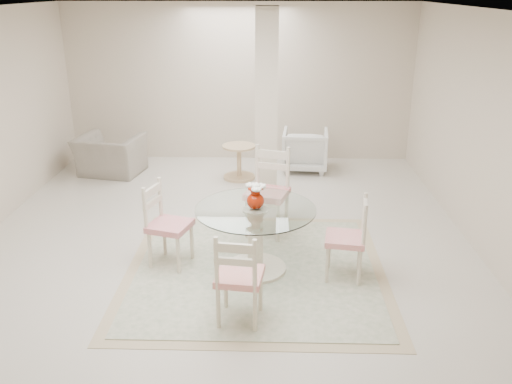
{
  "coord_description": "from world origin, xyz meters",
  "views": [
    {
      "loc": [
        0.57,
        -5.94,
        2.94
      ],
      "look_at": [
        0.41,
        -0.48,
        0.85
      ],
      "focal_mm": 38.0,
      "sensor_mm": 36.0,
      "label": 1
    }
  ],
  "objects_px": {
    "column": "(267,111)",
    "armchair_white": "(305,150)",
    "dining_table": "(255,240)",
    "red_vase": "(256,196)",
    "recliner_taupe": "(110,155)",
    "side_table": "(239,163)",
    "dining_chair_south": "(238,272)",
    "dining_chair_west": "(164,218)",
    "dining_chair_east": "(352,233)",
    "dining_chair_north": "(269,185)"
  },
  "relations": [
    {
      "from": "dining_chair_south",
      "to": "armchair_white",
      "type": "xyz_separation_m",
      "value": [
        0.86,
        4.55,
        -0.2
      ]
    },
    {
      "from": "dining_chair_north",
      "to": "dining_chair_south",
      "type": "bearing_deg",
      "value": -80.9
    },
    {
      "from": "dining_table",
      "to": "dining_chair_east",
      "type": "height_order",
      "value": "dining_chair_east"
    },
    {
      "from": "dining_table",
      "to": "dining_chair_south",
      "type": "bearing_deg",
      "value": -97.04
    },
    {
      "from": "dining_chair_west",
      "to": "dining_chair_south",
      "type": "bearing_deg",
      "value": -125.48
    },
    {
      "from": "dining_table",
      "to": "dining_chair_north",
      "type": "height_order",
      "value": "dining_chair_north"
    },
    {
      "from": "dining_chair_west",
      "to": "dining_chair_south",
      "type": "xyz_separation_m",
      "value": [
        0.88,
        -1.15,
        -0.01
      ]
    },
    {
      "from": "column",
      "to": "recliner_taupe",
      "type": "height_order",
      "value": "column"
    },
    {
      "from": "armchair_white",
      "to": "side_table",
      "type": "height_order",
      "value": "armchair_white"
    },
    {
      "from": "column",
      "to": "side_table",
      "type": "xyz_separation_m",
      "value": [
        -0.45,
        1.08,
        -1.09
      ]
    },
    {
      "from": "dining_table",
      "to": "recliner_taupe",
      "type": "distance_m",
      "value": 4.07
    },
    {
      "from": "dining_chair_west",
      "to": "recliner_taupe",
      "type": "height_order",
      "value": "dining_chair_west"
    },
    {
      "from": "recliner_taupe",
      "to": "red_vase",
      "type": "bearing_deg",
      "value": 138.58
    },
    {
      "from": "dining_table",
      "to": "column",
      "type": "bearing_deg",
      "value": 87.36
    },
    {
      "from": "red_vase",
      "to": "dining_chair_south",
      "type": "distance_m",
      "value": 1.07
    },
    {
      "from": "red_vase",
      "to": "dining_chair_east",
      "type": "xyz_separation_m",
      "value": [
        1.01,
        -0.13,
        -0.35
      ]
    },
    {
      "from": "dining_table",
      "to": "dining_chair_east",
      "type": "distance_m",
      "value": 1.03
    },
    {
      "from": "red_vase",
      "to": "dining_chair_north",
      "type": "relative_size",
      "value": 0.23
    },
    {
      "from": "side_table",
      "to": "dining_table",
      "type": "bearing_deg",
      "value": -83.36
    },
    {
      "from": "dining_chair_east",
      "to": "side_table",
      "type": "bearing_deg",
      "value": -148.23
    },
    {
      "from": "dining_chair_west",
      "to": "side_table",
      "type": "height_order",
      "value": "dining_chair_west"
    },
    {
      "from": "column",
      "to": "dining_chair_north",
      "type": "relative_size",
      "value": 2.24
    },
    {
      "from": "dining_table",
      "to": "recliner_taupe",
      "type": "relative_size",
      "value": 1.29
    },
    {
      "from": "recliner_taupe",
      "to": "dining_chair_north",
      "type": "bearing_deg",
      "value": 150.91
    },
    {
      "from": "side_table",
      "to": "column",
      "type": "bearing_deg",
      "value": -67.47
    },
    {
      "from": "dining_chair_north",
      "to": "dining_chair_south",
      "type": "height_order",
      "value": "dining_chair_north"
    },
    {
      "from": "dining_table",
      "to": "dining_chair_north",
      "type": "bearing_deg",
      "value": 82.24
    },
    {
      "from": "red_vase",
      "to": "dining_chair_west",
      "type": "bearing_deg",
      "value": 172.29
    },
    {
      "from": "dining_chair_east",
      "to": "dining_chair_west",
      "type": "height_order",
      "value": "dining_chair_west"
    },
    {
      "from": "dining_table",
      "to": "dining_chair_west",
      "type": "xyz_separation_m",
      "value": [
        -1.01,
        0.14,
        0.18
      ]
    },
    {
      "from": "dining_chair_west",
      "to": "armchair_white",
      "type": "distance_m",
      "value": 3.82
    },
    {
      "from": "dining_chair_east",
      "to": "dining_chair_west",
      "type": "bearing_deg",
      "value": -88.86
    },
    {
      "from": "red_vase",
      "to": "dining_chair_north",
      "type": "distance_m",
      "value": 1.06
    },
    {
      "from": "dining_chair_south",
      "to": "dining_table",
      "type": "bearing_deg",
      "value": -89.99
    },
    {
      "from": "dining_chair_east",
      "to": "armchair_white",
      "type": "xyz_separation_m",
      "value": [
        -0.28,
        3.66,
        -0.19
      ]
    },
    {
      "from": "column",
      "to": "armchair_white",
      "type": "distance_m",
      "value": 1.96
    },
    {
      "from": "dining_chair_north",
      "to": "recliner_taupe",
      "type": "xyz_separation_m",
      "value": [
        -2.63,
        2.2,
        -0.31
      ]
    },
    {
      "from": "column",
      "to": "dining_table",
      "type": "height_order",
      "value": "column"
    },
    {
      "from": "dining_chair_west",
      "to": "recliner_taupe",
      "type": "bearing_deg",
      "value": 42.57
    },
    {
      "from": "dining_chair_south",
      "to": "recliner_taupe",
      "type": "bearing_deg",
      "value": -53.7
    },
    {
      "from": "dining_chair_north",
      "to": "armchair_white",
      "type": "relative_size",
      "value": 1.59
    },
    {
      "from": "red_vase",
      "to": "side_table",
      "type": "height_order",
      "value": "red_vase"
    },
    {
      "from": "column",
      "to": "armchair_white",
      "type": "height_order",
      "value": "column"
    },
    {
      "from": "dining_chair_west",
      "to": "side_table",
      "type": "bearing_deg",
      "value": 4.26
    },
    {
      "from": "dining_chair_west",
      "to": "side_table",
      "type": "distance_m",
      "value": 3.0
    },
    {
      "from": "dining_chair_south",
      "to": "side_table",
      "type": "bearing_deg",
      "value": -79.69
    },
    {
      "from": "dining_chair_east",
      "to": "recliner_taupe",
      "type": "height_order",
      "value": "dining_chair_east"
    },
    {
      "from": "dining_table",
      "to": "red_vase",
      "type": "bearing_deg",
      "value": -18.43
    },
    {
      "from": "dining_chair_north",
      "to": "dining_chair_west",
      "type": "xyz_separation_m",
      "value": [
        -1.15,
        -0.88,
        -0.08
      ]
    },
    {
      "from": "armchair_white",
      "to": "side_table",
      "type": "bearing_deg",
      "value": 28.42
    }
  ]
}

